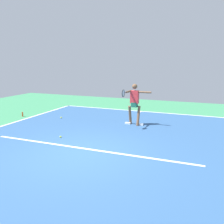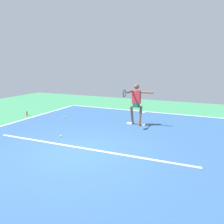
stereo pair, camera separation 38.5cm
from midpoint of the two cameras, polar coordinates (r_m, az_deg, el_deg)
ground_plane at (r=7.52m, az=-6.39°, el=-9.30°), size 21.70×21.70×0.00m
court_surface at (r=7.52m, az=-6.40°, el=-9.28°), size 9.24×13.55×0.00m
court_line_baseline_near at (r=13.51m, az=8.38°, el=0.11°), size 9.24×0.10×0.01m
court_line_service at (r=7.85m, az=-4.86°, el=-8.33°), size 6.93×0.10×0.01m
court_line_centre_mark at (r=13.32m, az=8.13°, el=-0.04°), size 0.10×0.30×0.01m
tennis_player at (r=10.43m, az=6.62°, el=2.36°), size 1.12×1.20×1.76m
tennis_ball_near_player at (r=9.09m, az=-10.47°, el=-5.47°), size 0.07×0.07×0.07m
tennis_ball_by_baseline at (r=12.09m, az=-9.99°, el=-1.16°), size 0.07×0.07×0.07m
water_bottle at (r=13.01m, az=-18.14°, el=-0.31°), size 0.07×0.07×0.22m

